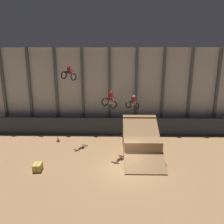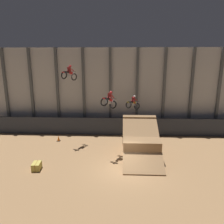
# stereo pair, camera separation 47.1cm
# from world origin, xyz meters

# --- Properties ---
(ground_plane) EXTENTS (60.00, 60.00, 0.00)m
(ground_plane) POSITION_xyz_m (0.00, 0.00, 0.00)
(ground_plane) COLOR #9E754C
(arena_back_wall) EXTENTS (32.00, 0.40, 9.62)m
(arena_back_wall) POSITION_xyz_m (0.00, 9.51, 4.81)
(arena_back_wall) COLOR silver
(arena_back_wall) RESTS_ON ground_plane
(lower_barrier) EXTENTS (31.36, 0.20, 1.97)m
(lower_barrier) POSITION_xyz_m (0.00, 8.09, 0.98)
(lower_barrier) COLOR #2D333D
(lower_barrier) RESTS_ON ground_plane
(dirt_ramp) EXTENTS (3.18, 6.10, 3.16)m
(dirt_ramp) POSITION_xyz_m (1.52, 3.33, 1.06)
(dirt_ramp) COLOR #966F48
(dirt_ramp) RESTS_ON ground_plane
(rider_bike_left_air) EXTENTS (1.44, 1.77, 1.57)m
(rider_bike_left_air) POSITION_xyz_m (-5.29, 5.76, 6.99)
(rider_bike_left_air) COLOR black
(rider_bike_center_air) EXTENTS (1.49, 1.81, 1.64)m
(rider_bike_center_air) POSITION_xyz_m (-1.27, 2.88, 4.92)
(rider_bike_center_air) COLOR black
(rider_bike_right_air) EXTENTS (1.64, 1.71, 1.60)m
(rider_bike_right_air) POSITION_xyz_m (0.99, 7.02, 3.88)
(rider_bike_right_air) COLOR black
(traffic_cone_near_ramp) EXTENTS (0.36, 0.36, 0.58)m
(traffic_cone_near_ramp) POSITION_xyz_m (-6.76, 5.87, 0.28)
(traffic_cone_near_ramp) COLOR black
(traffic_cone_near_ramp) RESTS_ON ground_plane
(hay_bale_trackside) EXTENTS (0.68, 0.95, 0.57)m
(hay_bale_trackside) POSITION_xyz_m (-6.75, -0.21, 0.28)
(hay_bale_trackside) COLOR #CCB751
(hay_bale_trackside) RESTS_ON ground_plane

